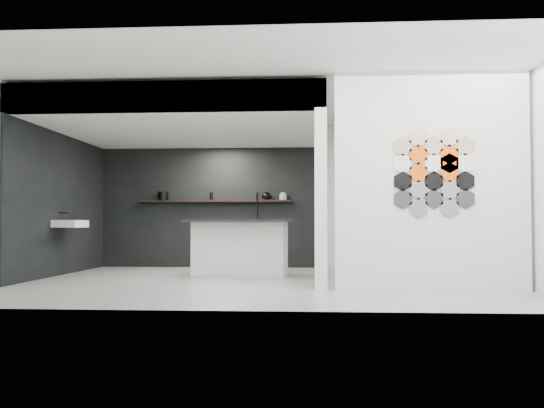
{
  "coord_description": "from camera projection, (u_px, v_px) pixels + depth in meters",
  "views": [
    {
      "loc": [
        0.7,
        -8.86,
        0.84
      ],
      "look_at": [
        0.1,
        0.3,
        1.15
      ],
      "focal_mm": 40.0,
      "sensor_mm": 36.0,
      "label": 1
    }
  ],
  "objects": [
    {
      "name": "utensil_cup",
      "position": [
        167.0,
        198.0,
        11.89
      ],
      "size": [
        0.08,
        0.08,
        0.09
      ],
      "primitive_type": "cylinder",
      "rotation": [
        0.0,
        0.0,
        -0.23
      ],
      "color": "black",
      "rests_on": "display_shelf"
    },
    {
      "name": "kitchen_island",
      "position": [
        240.0,
        247.0,
        10.04
      ],
      "size": [
        1.79,
        0.9,
        1.4
      ],
      "rotation": [
        0.0,
        0.0,
        -0.08
      ],
      "color": "silver",
      "rests_on": "floor"
    },
    {
      "name": "fascia_beam",
      "position": [
        162.0,
        97.0,
        8.1
      ],
      "size": [
        4.4,
        0.16,
        0.4
      ],
      "primitive_type": "cube",
      "color": "silver",
      "rests_on": "corner_column"
    },
    {
      "name": "bottle_dark",
      "position": [
        211.0,
        196.0,
        11.84
      ],
      "size": [
        0.07,
        0.07,
        0.15
      ],
      "primitive_type": "cylinder",
      "rotation": [
        0.0,
        0.0,
        -0.22
      ],
      "color": "black",
      "rests_on": "display_shelf"
    },
    {
      "name": "bay_clad_left",
      "position": [
        62.0,
        204.0,
        10.12
      ],
      "size": [
        0.04,
        4.0,
        2.35
      ],
      "primitive_type": "cube",
      "color": "black",
      "rests_on": "floor"
    },
    {
      "name": "floor",
      "position": [
        264.0,
        282.0,
        8.85
      ],
      "size": [
        7.0,
        6.0,
        0.01
      ],
      "primitive_type": "cube",
      "color": "gray"
    },
    {
      "name": "bay_clad_back",
      "position": [
        210.0,
        208.0,
        11.94
      ],
      "size": [
        4.4,
        0.04,
        2.35
      ],
      "primitive_type": "cube",
      "color": "black",
      "rests_on": "floor"
    },
    {
      "name": "partition_panel",
      "position": [
        431.0,
        181.0,
        7.75
      ],
      "size": [
        2.45,
        0.15,
        2.8
      ],
      "primitive_type": "cube",
      "color": "silver",
      "rests_on": "floor"
    },
    {
      "name": "glass_bowl",
      "position": [
        283.0,
        197.0,
        11.74
      ],
      "size": [
        0.16,
        0.16,
        0.11
      ],
      "primitive_type": "cylinder",
      "rotation": [
        0.0,
        0.0,
        -0.1
      ],
      "color": "gray",
      "rests_on": "display_shelf"
    },
    {
      "name": "display_shelf",
      "position": [
        214.0,
        201.0,
        11.83
      ],
      "size": [
        3.0,
        0.15,
        0.04
      ],
      "primitive_type": "cube",
      "color": "black",
      "rests_on": "bay_clad_back"
    },
    {
      "name": "kettle",
      "position": [
        266.0,
        196.0,
        11.77
      ],
      "size": [
        0.21,
        0.21,
        0.15
      ],
      "primitive_type": "ellipsoid",
      "rotation": [
        0.0,
        0.0,
        0.16
      ],
      "color": "black",
      "rests_on": "display_shelf"
    },
    {
      "name": "hex_tile_cluster",
      "position": [
        435.0,
        172.0,
        7.67
      ],
      "size": [
        1.04,
        0.02,
        1.16
      ],
      "color": "#2D2D2D",
      "rests_on": "partition_panel"
    },
    {
      "name": "bulkhead",
      "position": [
        191.0,
        121.0,
        10.02
      ],
      "size": [
        4.4,
        4.0,
        0.4
      ],
      "primitive_type": "cube",
      "color": "silver",
      "rests_on": "corner_column"
    },
    {
      "name": "wall_basin",
      "position": [
        70.0,
        224.0,
        9.89
      ],
      "size": [
        0.4,
        0.6,
        0.12
      ],
      "primitive_type": "cube",
      "color": "silver",
      "rests_on": "bay_clad_left"
    },
    {
      "name": "glass_vase",
      "position": [
        283.0,
        196.0,
        11.74
      ],
      "size": [
        0.12,
        0.12,
        0.14
      ],
      "primitive_type": "cylinder",
      "rotation": [
        0.0,
        0.0,
        0.18
      ],
      "color": "gray",
      "rests_on": "display_shelf"
    },
    {
      "name": "stockpot",
      "position": [
        163.0,
        196.0,
        11.9
      ],
      "size": [
        0.26,
        0.26,
        0.16
      ],
      "primitive_type": "cylinder",
      "rotation": [
        0.0,
        0.0,
        0.4
      ],
      "color": "black",
      "rests_on": "display_shelf"
    },
    {
      "name": "corner_column",
      "position": [
        321.0,
        199.0,
        7.84
      ],
      "size": [
        0.16,
        0.16,
        2.35
      ],
      "primitive_type": "cube",
      "color": "silver",
      "rests_on": "floor"
    }
  ]
}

